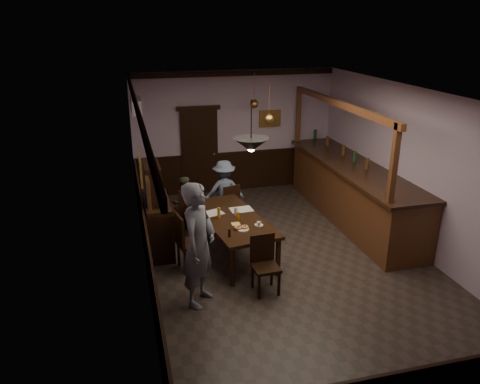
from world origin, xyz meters
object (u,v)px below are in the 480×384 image
object	(u,v)px
coffee_cup	(259,224)
person_seated_right	(224,191)
person_standing	(199,245)
chair_side	(186,240)
dining_table	(232,220)
soda_can	(238,216)
bar_counter	(352,191)
chair_far_left	(188,208)
pendant_brass_far	(254,104)
pendant_brass_mid	(269,119)
sideboard	(157,216)
chair_near	(264,261)
pendant_iron	(251,145)
person_seated_left	(184,202)
chair_far_right	(229,203)

from	to	relation	value
coffee_cup	person_seated_right	bearing A→B (deg)	85.32
person_standing	chair_side	bearing A→B (deg)	36.77
dining_table	coffee_cup	xyz separation A→B (m)	(0.36, -0.50, 0.11)
dining_table	soda_can	xyz separation A→B (m)	(0.09, -0.10, 0.12)
soda_can	bar_counter	size ratio (longest dim) A/B	0.03
chair_far_left	bar_counter	xyz separation A→B (m)	(3.53, -0.25, 0.13)
person_seated_right	soda_can	distance (m)	1.71
chair_side	pendant_brass_far	world-z (taller)	pendant_brass_far
dining_table	pendant_brass_mid	distance (m)	2.17
pendant_brass_mid	pendant_brass_far	size ratio (longest dim) A/B	1.00
dining_table	person_standing	distance (m)	1.66
person_seated_right	chair_far_left	bearing A→B (deg)	25.74
person_standing	pendant_brass_far	world-z (taller)	pendant_brass_far
soda_can	chair_side	bearing A→B (deg)	-166.26
soda_can	bar_counter	bearing A→B (deg)	20.42
person_seated_right	sideboard	size ratio (longest dim) A/B	0.79
sideboard	soda_can	bearing A→B (deg)	-24.82
chair_near	pendant_iron	xyz separation A→B (m)	(-0.09, 0.52, 1.78)
person_seated_left	pendant_iron	distance (m)	2.96
pendant_brass_far	pendant_brass_mid	bearing A→B (deg)	-96.64
coffee_cup	person_standing	bearing A→B (deg)	-152.21
dining_table	chair_far_left	world-z (taller)	chair_far_left
soda_can	sideboard	size ratio (longest dim) A/B	0.07
person_seated_right	pendant_iron	bearing A→B (deg)	87.71
dining_table	person_seated_left	world-z (taller)	person_seated_left
chair_far_right	pendant_brass_mid	world-z (taller)	pendant_brass_mid
sideboard	bar_counter	world-z (taller)	bar_counter
chair_far_right	soda_can	bearing A→B (deg)	65.26
chair_side	person_seated_right	xyz separation A→B (m)	(1.10, 1.94, 0.10)
chair_near	chair_side	size ratio (longest dim) A/B	0.90
bar_counter	pendant_iron	size ratio (longest dim) A/B	5.71
chair_near	chair_far_left	bearing A→B (deg)	106.46
sideboard	pendant_iron	size ratio (longest dim) A/B	2.11
bar_counter	pendant_brass_far	size ratio (longest dim) A/B	5.73
person_standing	person_seated_left	bearing A→B (deg)	30.87
chair_far_left	coffee_cup	bearing A→B (deg)	113.36
chair_near	person_seated_left	distance (m)	2.91
dining_table	soda_can	bearing A→B (deg)	-49.56
chair_near	person_standing	distance (m)	1.16
person_seated_left	bar_counter	size ratio (longest dim) A/B	0.24
chair_side	person_standing	size ratio (longest dim) A/B	0.53
coffee_cup	chair_far_left	bearing A→B (deg)	111.85
soda_can	person_seated_right	bearing A→B (deg)	85.98
pendant_brass_mid	chair_far_left	bearing A→B (deg)	175.05
dining_table	pendant_brass_far	bearing A→B (deg)	66.53
person_standing	coffee_cup	world-z (taller)	person_standing
dining_table	pendant_brass_mid	world-z (taller)	pendant_brass_mid
chair_near	chair_side	distance (m)	1.47
dining_table	sideboard	distance (m)	1.42
person_seated_right	sideboard	xyz separation A→B (m)	(-1.52, -1.06, 0.01)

